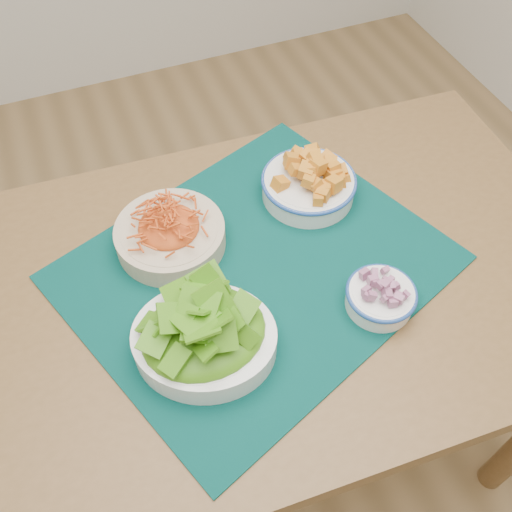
{
  "coord_description": "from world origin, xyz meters",
  "views": [
    {
      "loc": [
        -0.02,
        -0.31,
        1.56
      ],
      "look_at": [
        0.21,
        0.25,
        0.78
      ],
      "focal_mm": 40.0,
      "sensor_mm": 36.0,
      "label": 1
    }
  ],
  "objects": [
    {
      "name": "onion_bowl",
      "position": [
        0.37,
        0.1,
        0.78
      ],
      "size": [
        0.15,
        0.15,
        0.06
      ],
      "rotation": [
        0.0,
        0.0,
        0.42
      ],
      "color": "white",
      "rests_on": "placemat"
    },
    {
      "name": "lettuce_bowl",
      "position": [
        0.07,
        0.13,
        0.8
      ],
      "size": [
        0.28,
        0.27,
        0.11
      ],
      "rotation": [
        0.0,
        0.0,
        -0.42
      ],
      "color": "white",
      "rests_on": "placemat"
    },
    {
      "name": "squash_bowl",
      "position": [
        0.36,
        0.37,
        0.79
      ],
      "size": [
        0.23,
        0.23,
        0.09
      ],
      "rotation": [
        0.0,
        0.0,
        -0.38
      ],
      "color": "white",
      "rests_on": "placemat"
    },
    {
      "name": "placemat",
      "position": [
        0.21,
        0.25,
        0.75
      ],
      "size": [
        0.75,
        0.69,
        0.0
      ],
      "primitive_type": "cube",
      "rotation": [
        0.0,
        0.0,
        0.36
      ],
      "color": "black",
      "rests_on": "table"
    },
    {
      "name": "table",
      "position": [
        0.26,
        0.22,
        0.64
      ],
      "size": [
        1.13,
        0.79,
        0.75
      ],
      "rotation": [
        0.0,
        0.0,
        -0.05
      ],
      "color": "brown",
      "rests_on": "ground"
    },
    {
      "name": "carrot_bowl",
      "position": [
        0.08,
        0.35,
        0.79
      ],
      "size": [
        0.26,
        0.26,
        0.08
      ],
      "rotation": [
        0.0,
        0.0,
        0.4
      ],
      "color": "beige",
      "rests_on": "placemat"
    }
  ]
}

